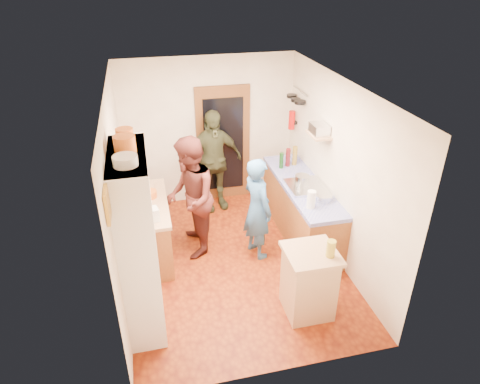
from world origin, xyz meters
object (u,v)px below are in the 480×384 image
object	(u,v)px
person_back	(213,161)
person_hob	(260,209)
hutch_body	(138,242)
island_base	(308,283)
person_left	(192,196)
right_counter_base	(300,210)

from	to	relation	value
person_back	person_hob	bearing A→B (deg)	-85.27
hutch_body	island_base	distance (m)	2.12
hutch_body	person_back	size ratio (longest dim) A/B	1.22
island_base	hutch_body	bearing A→B (deg)	168.66
hutch_body	person_left	distance (m)	1.49
person_hob	person_left	size ratio (longest dim) A/B	0.85
hutch_body	person_hob	bearing A→B (deg)	28.03
island_base	person_back	world-z (taller)	person_back
hutch_body	island_base	size ratio (longest dim) A/B	2.56
right_counter_base	person_back	distance (m)	1.71
hutch_body	island_base	bearing A→B (deg)	-11.34
person_left	person_back	bearing A→B (deg)	160.26
island_base	person_left	bearing A→B (deg)	125.87
right_counter_base	person_back	bearing A→B (deg)	136.72
right_counter_base	person_back	world-z (taller)	person_back
island_base	right_counter_base	bearing A→B (deg)	72.73
person_left	hutch_body	bearing A→B (deg)	-27.81
right_counter_base	person_hob	bearing A→B (deg)	-153.75
right_counter_base	person_left	size ratio (longest dim) A/B	1.20
person_back	island_base	bearing A→B (deg)	-86.87
hutch_body	person_back	xyz separation A→B (m)	(1.30, 2.43, -0.20)
person_left	person_hob	bearing A→B (deg)	73.87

